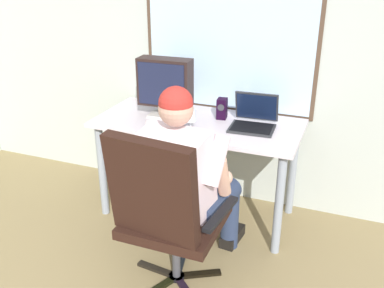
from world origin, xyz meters
TOP-DOWN VIEW (x-y plane):
  - wall_rear at (-0.00, 2.70)m, footprint 5.18×0.08m
  - desk at (-0.23, 2.31)m, footprint 1.47×0.67m
  - office_chair at (-0.10, 1.44)m, footprint 0.66×0.61m
  - person_seated at (-0.07, 1.71)m, footprint 0.55×0.80m
  - crt_monitor at (-0.49, 2.33)m, footprint 0.39×0.19m
  - laptop at (0.16, 2.36)m, footprint 0.32×0.32m
  - wine_glass at (-0.22, 2.14)m, footprint 0.07×0.07m
  - desk_speaker at (-0.09, 2.43)m, footprint 0.08×0.10m

SIDE VIEW (x-z plane):
  - office_chair at x=-0.10m, z-range 0.05..1.09m
  - person_seated at x=-0.07m, z-range 0.03..1.25m
  - desk at x=-0.23m, z-range 0.27..1.03m
  - laptop at x=0.16m, z-range 0.71..0.93m
  - desk_speaker at x=-0.09m, z-range 0.76..0.91m
  - wine_glass at x=-0.22m, z-range 0.78..0.92m
  - crt_monitor at x=-0.49m, z-range 0.79..1.22m
  - wall_rear at x=0.00m, z-range -0.01..2.88m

